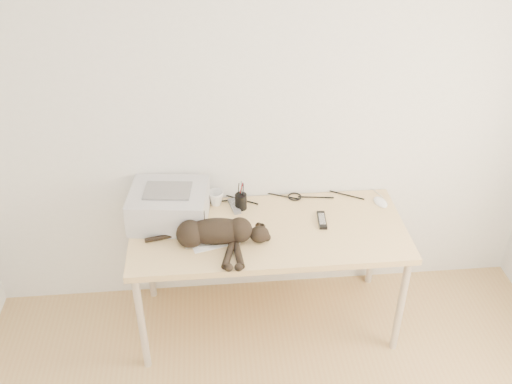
{
  "coord_description": "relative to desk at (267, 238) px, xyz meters",
  "views": [
    {
      "loc": [
        -0.31,
        -1.23,
        2.75
      ],
      "look_at": [
        -0.08,
        1.34,
        1.04
      ],
      "focal_mm": 40.0,
      "sensor_mm": 36.0,
      "label": 1
    }
  ],
  "objects": [
    {
      "name": "printer",
      "position": [
        -0.57,
        0.06,
        0.23
      ],
      "size": [
        0.48,
        0.43,
        0.21
      ],
      "color": "silver",
      "rests_on": "desk"
    },
    {
      "name": "cable_tangle",
      "position": [
        0.0,
        0.22,
        0.14
      ],
      "size": [
        1.36,
        0.09,
        0.01
      ],
      "primitive_type": null,
      "color": "black",
      "rests_on": "desk"
    },
    {
      "name": "desk",
      "position": [
        0.0,
        0.0,
        0.0
      ],
      "size": [
        1.6,
        0.7,
        0.74
      ],
      "color": "#DEC182",
      "rests_on": "floor"
    },
    {
      "name": "wall_back",
      "position": [
        0.0,
        0.27,
        0.69
      ],
      "size": [
        3.5,
        0.0,
        3.5
      ],
      "primitive_type": "plane",
      "rotation": [
        1.57,
        0.0,
        0.0
      ],
      "color": "white",
      "rests_on": "floor"
    },
    {
      "name": "mouse",
      "position": [
        0.72,
        0.11,
        0.15
      ],
      "size": [
        0.1,
        0.14,
        0.04
      ],
      "primitive_type": "ellipsoid",
      "rotation": [
        0.0,
        0.0,
        0.27
      ],
      "color": "white",
      "rests_on": "desk"
    },
    {
      "name": "cat",
      "position": [
        -0.32,
        -0.19,
        0.2
      ],
      "size": [
        0.7,
        0.33,
        0.16
      ],
      "rotation": [
        0.0,
        0.0,
        -0.05
      ],
      "color": "black",
      "rests_on": "desk"
    },
    {
      "name": "remote_grey",
      "position": [
        -0.18,
        0.15,
        0.14
      ],
      "size": [
        0.08,
        0.16,
        0.02
      ],
      "primitive_type": "cube",
      "rotation": [
        0.0,
        0.0,
        0.21
      ],
      "color": "slate",
      "rests_on": "desk"
    },
    {
      "name": "papers",
      "position": [
        -0.34,
        -0.14,
        0.14
      ],
      "size": [
        0.32,
        0.25,
        0.01
      ],
      "color": "white",
      "rests_on": "desk"
    },
    {
      "name": "remote_black",
      "position": [
        0.32,
        -0.04,
        0.14
      ],
      "size": [
        0.06,
        0.17,
        0.02
      ],
      "primitive_type": "cube",
      "rotation": [
        0.0,
        0.0,
        -0.09
      ],
      "color": "black",
      "rests_on": "desk"
    },
    {
      "name": "mug",
      "position": [
        -0.29,
        0.19,
        0.18
      ],
      "size": [
        0.14,
        0.14,
        0.09
      ],
      "primitive_type": "imported",
      "rotation": [
        0.0,
        0.0,
        0.72
      ],
      "color": "white",
      "rests_on": "desk"
    },
    {
      "name": "pen_cup",
      "position": [
        -0.14,
        0.14,
        0.18
      ],
      "size": [
        0.07,
        0.07,
        0.18
      ],
      "color": "black",
      "rests_on": "desk"
    }
  ]
}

